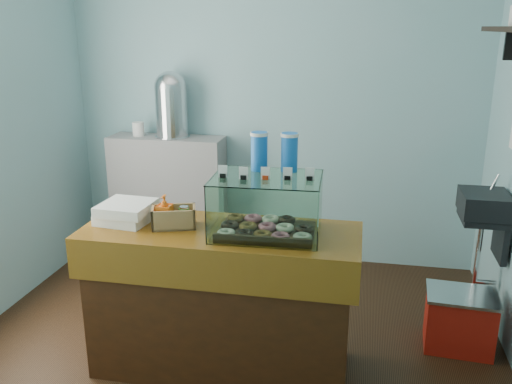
% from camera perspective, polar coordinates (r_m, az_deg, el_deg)
% --- Properties ---
extents(ground, '(3.50, 3.50, 0.00)m').
position_cam_1_polar(ground, '(3.74, -2.48, -15.60)').
color(ground, black).
rests_on(ground, ground).
extents(room_shell, '(3.54, 3.04, 2.82)m').
position_cam_1_polar(room_shell, '(3.16, -2.38, 11.42)').
color(room_shell, '#80B7BB').
rests_on(room_shell, ground).
extents(counter, '(1.60, 0.60, 0.90)m').
position_cam_1_polar(counter, '(3.29, -3.65, -11.21)').
color(counter, '#401E0C').
rests_on(counter, ground).
extents(back_shelf, '(1.00, 0.32, 1.10)m').
position_cam_1_polar(back_shelf, '(4.90, -9.15, -0.57)').
color(back_shelf, gray).
rests_on(back_shelf, ground).
extents(display_case, '(0.62, 0.46, 0.55)m').
position_cam_1_polar(display_case, '(3.02, 1.22, -1.07)').
color(display_case, '#321F0F').
rests_on(display_case, counter).
extents(condiment_crate, '(0.28, 0.22, 0.19)m').
position_cam_1_polar(condiment_crate, '(3.16, -8.86, -2.48)').
color(condiment_crate, '#A47B52').
rests_on(condiment_crate, counter).
extents(pastry_boxes, '(0.33, 0.33, 0.12)m').
position_cam_1_polar(pastry_boxes, '(3.31, -13.47, -2.06)').
color(pastry_boxes, white).
rests_on(pastry_boxes, counter).
extents(coffee_urn, '(0.31, 0.31, 0.56)m').
position_cam_1_polar(coffee_urn, '(4.71, -8.92, 9.26)').
color(coffee_urn, silver).
rests_on(coffee_urn, back_shelf).
extents(red_cooler, '(0.46, 0.36, 0.39)m').
position_cam_1_polar(red_cooler, '(3.83, 20.62, -12.52)').
color(red_cooler, red).
rests_on(red_cooler, ground).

